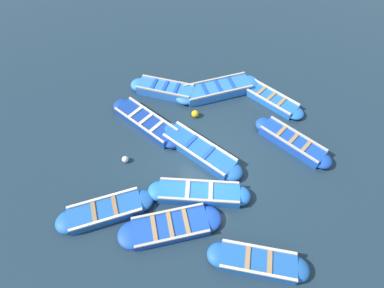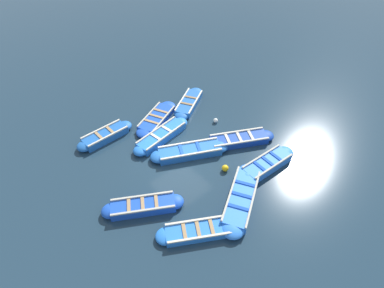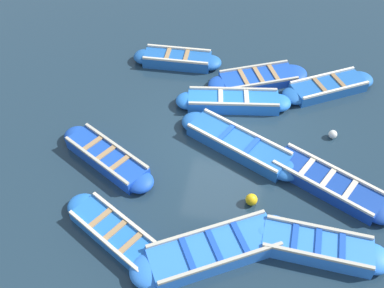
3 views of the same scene
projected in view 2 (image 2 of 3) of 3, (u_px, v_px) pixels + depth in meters
The scene contains 14 objects.
ground_plane at pixel (179, 153), 14.76m from camera, with size 120.00×120.00×0.00m, color #1C303F.
boat_inner_gap at pixel (162, 136), 15.40m from camera, with size 1.29×3.69×0.45m.
boat_mid_row at pixel (190, 151), 14.57m from camera, with size 2.50×3.85×0.44m.
boat_outer_right at pixel (198, 231), 11.46m from camera, with size 2.33×3.22×0.35m.
boat_drifting at pixel (189, 103), 17.55m from camera, with size 2.39×3.27×0.40m.
boat_alongside at pixel (157, 119), 16.52m from camera, with size 2.31×3.53×0.36m.
boat_far_corner at pixel (267, 164), 13.93m from camera, with size 1.03×3.40×0.47m.
boat_end_of_row at pixel (241, 198), 12.53m from camera, with size 2.82×3.94×0.46m.
boat_near_quay at pixel (105, 136), 15.41m from camera, with size 0.91×3.13×0.45m.
boat_outer_left at pixel (143, 206), 12.24m from camera, with size 2.35×3.28×0.44m.
boat_tucked at pixel (239, 140), 15.21m from camera, with size 2.49×3.70×0.42m.
buoy_orange_near at pixel (213, 146), 14.92m from camera, with size 0.31×0.31×0.31m, color silver.
buoy_yellow_far at pixel (225, 168), 13.82m from camera, with size 0.31×0.31×0.31m, color #EAB214.
buoy_white_drifting at pixel (216, 121), 16.43m from camera, with size 0.26×0.26×0.26m, color silver.
Camera 2 is at (8.35, -6.32, 10.42)m, focal length 28.00 mm.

